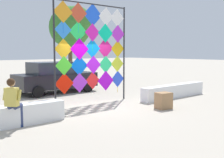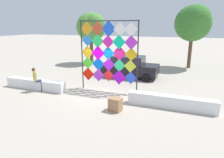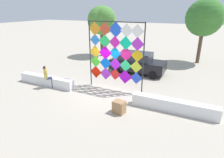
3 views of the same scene
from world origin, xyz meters
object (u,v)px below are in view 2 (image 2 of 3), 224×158
object	(u,v)px
cardboard_box_large	(115,105)
tree_broadleaf	(194,22)
tree_palm_like	(93,27)
seated_vendor	(37,78)
kite_display_rack	(108,52)
parked_car	(130,66)

from	to	relation	value
cardboard_box_large	tree_broadleaf	bearing A→B (deg)	74.82
cardboard_box_large	tree_palm_like	size ratio (longest dim) A/B	0.12
seated_vendor	tree_broadleaf	distance (m)	13.95
cardboard_box_large	tree_broadleaf	world-z (taller)	tree_broadleaf
kite_display_rack	seated_vendor	size ratio (longest dim) A/B	2.85
seated_vendor	parked_car	bearing A→B (deg)	51.94
parked_car	cardboard_box_large	bearing A→B (deg)	-79.40
kite_display_rack	parked_car	xyz separation A→B (m)	(0.25, 3.73, -1.57)
kite_display_rack	tree_palm_like	distance (m)	9.14
kite_display_rack	tree_broadleaf	xyz separation A→B (m)	(4.56, 8.87, 1.75)
tree_broadleaf	seated_vendor	bearing A→B (deg)	-129.03
tree_broadleaf	parked_car	bearing A→B (deg)	-130.01
cardboard_box_large	tree_palm_like	world-z (taller)	tree_palm_like
kite_display_rack	parked_car	bearing A→B (deg)	86.20
parked_car	tree_palm_like	bearing A→B (deg)	142.04
kite_display_rack	seated_vendor	distance (m)	4.57
seated_vendor	parked_car	world-z (taller)	parked_car
parked_car	cardboard_box_large	size ratio (longest dim) A/B	6.72
kite_display_rack	seated_vendor	xyz separation A→B (m)	(-3.97, -1.66, -1.54)
seated_vendor	cardboard_box_large	distance (m)	5.52
cardboard_box_large	tree_broadleaf	distance (m)	12.53
kite_display_rack	parked_car	world-z (taller)	kite_display_rack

